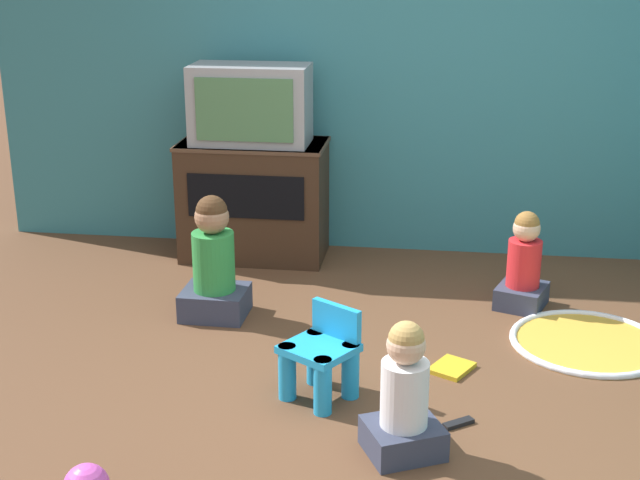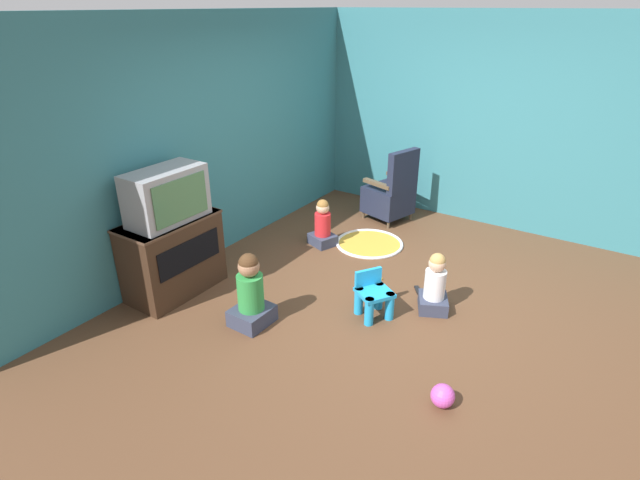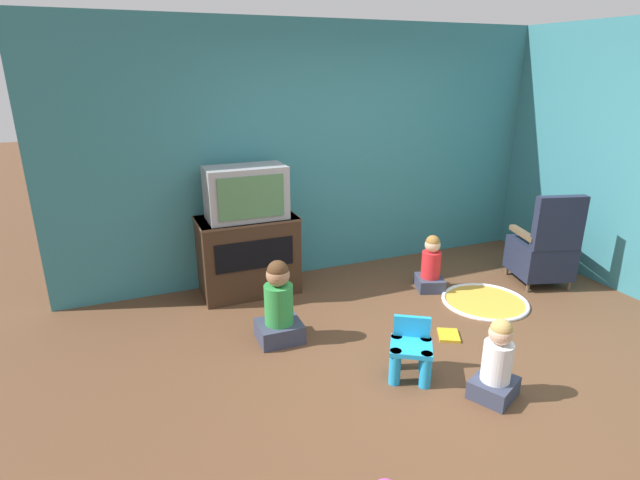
{
  "view_description": "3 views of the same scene",
  "coord_description": "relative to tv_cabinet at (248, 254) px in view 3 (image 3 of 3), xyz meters",
  "views": [
    {
      "loc": [
        0.09,
        -3.83,
        2.08
      ],
      "look_at": [
        -0.5,
        0.46,
        0.6
      ],
      "focal_mm": 50.0,
      "sensor_mm": 36.0,
      "label": 1
    },
    {
      "loc": [
        -4.03,
        -1.87,
        2.69
      ],
      "look_at": [
        -0.57,
        0.43,
        0.72
      ],
      "focal_mm": 28.0,
      "sensor_mm": 36.0,
      "label": 2
    },
    {
      "loc": [
        -2.27,
        -2.78,
        2.2
      ],
      "look_at": [
        -0.83,
        0.69,
        0.88
      ],
      "focal_mm": 28.0,
      "sensor_mm": 36.0,
      "label": 3
    }
  ],
  "objects": [
    {
      "name": "book",
      "position": [
        1.34,
        -1.54,
        -0.4
      ],
      "size": [
        0.25,
        0.27,
        0.02
      ],
      "rotation": [
        0.0,
        0.0,
        1.07
      ],
      "color": "gold",
      "rests_on": "ground_plane"
    },
    {
      "name": "child_watching_center",
      "position": [
        1.75,
        -0.66,
        -0.16
      ],
      "size": [
        0.35,
        0.37,
        0.59
      ],
      "rotation": [
        0.0,
        0.0,
        1.23
      ],
      "color": "#33384C",
      "rests_on": "ground_plane"
    },
    {
      "name": "child_watching_left",
      "position": [
        1.13,
        -2.34,
        -0.15
      ],
      "size": [
        0.39,
        0.38,
        0.6
      ],
      "rotation": [
        0.0,
        0.0,
        0.45
      ],
      "color": "#33384C",
      "rests_on": "ground_plane"
    },
    {
      "name": "black_armchair",
      "position": [
        2.9,
        -1.0,
        -0.03
      ],
      "size": [
        0.66,
        0.67,
        1.01
      ],
      "rotation": [
        0.0,
        0.0,
        2.87
      ],
      "color": "brown",
      "rests_on": "ground_plane"
    },
    {
      "name": "yellow_kid_chair",
      "position": [
        0.72,
        -1.9,
        -0.22
      ],
      "size": [
        0.41,
        0.41,
        0.44
      ],
      "rotation": [
        0.0,
        0.0,
        -0.57
      ],
      "color": "#1E99DB",
      "rests_on": "ground_plane"
    },
    {
      "name": "tv_cabinet",
      "position": [
        0.0,
        0.0,
        0.0
      ],
      "size": [
        0.97,
        0.52,
        0.8
      ],
      "color": "#382316",
      "rests_on": "ground_plane"
    },
    {
      "name": "ground_plane",
      "position": [
        1.14,
        -1.82,
        -0.41
      ],
      "size": [
        30.0,
        30.0,
        0.0
      ],
      "primitive_type": "plane",
      "color": "brown"
    },
    {
      "name": "play_mat",
      "position": [
        2.07,
        -1.14,
        -0.4
      ],
      "size": [
        0.83,
        0.83,
        0.04
      ],
      "color": "gold",
      "rests_on": "ground_plane"
    },
    {
      "name": "remote_control",
      "position": [
        1.37,
        -2.09,
        -0.4
      ],
      "size": [
        0.15,
        0.12,
        0.02
      ],
      "rotation": [
        0.0,
        0.0,
        0.63
      ],
      "color": "black",
      "rests_on": "ground_plane"
    },
    {
      "name": "child_watching_right",
      "position": [
        -0.02,
        -1.03,
        -0.1
      ],
      "size": [
        0.37,
        0.33,
        0.72
      ],
      "rotation": [
        0.0,
        0.0,
        -0.02
      ],
      "color": "#33384C",
      "rests_on": "ground_plane"
    },
    {
      "name": "wall_back",
      "position": [
        0.89,
        0.34,
        0.91
      ],
      "size": [
        5.5,
        0.12,
        2.65
      ],
      "color": "teal",
      "rests_on": "ground_plane"
    },
    {
      "name": "television",
      "position": [
        0.0,
        -0.03,
        0.64
      ],
      "size": [
        0.76,
        0.4,
        0.51
      ],
      "color": "#939399",
      "rests_on": "tv_cabinet"
    }
  ]
}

